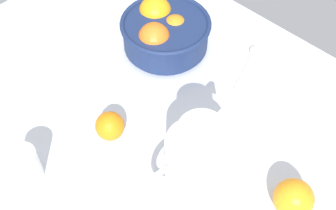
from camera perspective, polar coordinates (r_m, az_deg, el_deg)
ground_plane at (r=106.48cm, az=-0.87°, el=-1.59°), size 123.70×89.08×3.00cm
fruit_bowl at (r=116.52cm, az=-0.35°, el=9.23°), size 23.12×23.12×11.55cm
juice_pitcher at (r=88.89cm, az=3.88°, el=-7.61°), size 13.49×18.11×20.39cm
juice_glass at (r=97.49cm, az=-17.62°, el=-7.48°), size 6.20×6.20×8.24cm
loose_orange_0 at (r=99.93cm, az=-7.39°, el=-2.64°), size 6.51×6.51×6.51cm
loose_orange_1 at (r=92.27cm, az=15.64°, el=-11.36°), size 7.99×7.99×7.99cm
spoon at (r=117.96cm, az=10.14°, el=5.58°), size 7.09×17.36×1.00cm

